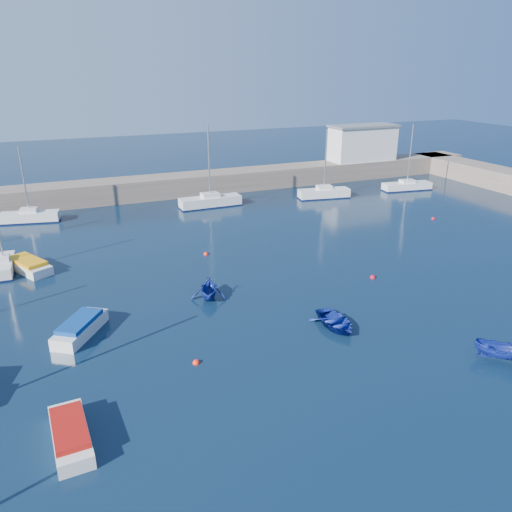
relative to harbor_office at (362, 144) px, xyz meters
name	(u,v)px	position (x,y,z in m)	size (l,w,h in m)	color
ground	(379,385)	(-30.00, -46.00, -5.10)	(220.00, 220.00, 0.00)	#0B1E33
back_wall	(170,186)	(-30.00, 0.00, -3.80)	(96.00, 4.50, 2.60)	#6F6155
right_arm	(501,179)	(14.00, -14.00, -3.80)	(4.50, 32.00, 2.60)	#6F6155
harbor_office	(362,144)	(0.00, 0.00, 0.00)	(10.00, 4.00, 5.00)	silver
sailboat_3	(5,265)	(-49.24, -20.48, -4.53)	(1.58, 4.90, 6.58)	silver
sailboat_5	(30,217)	(-47.25, -5.88, -4.46)	(6.35, 2.95, 8.19)	silver
sailboat_6	(210,201)	(-26.90, -7.51, -4.42)	(7.55, 2.25, 9.85)	silver
sailboat_7	(324,193)	(-11.92, -9.24, -4.44)	(6.89, 2.91, 8.85)	silver
sailboat_8	(407,186)	(0.97, -9.88, -4.53)	(7.05, 2.84, 8.91)	silver
motorboat_0	(70,434)	(-45.67, -44.12, -4.64)	(1.74, 4.45, 0.98)	silver
motorboat_1	(80,328)	(-44.38, -34.01, -4.58)	(3.86, 4.60, 1.10)	silver
motorboat_2	(28,265)	(-47.48, -20.99, -4.61)	(3.93, 5.31, 1.04)	silver
dinghy_center	(335,322)	(-28.83, -39.54, -4.72)	(2.62, 3.67, 0.76)	navy
dinghy_left	(209,288)	(-35.13, -32.09, -4.29)	(2.64, 3.06, 1.61)	navy
dinghy_right	(501,351)	(-22.02, -46.77, -4.51)	(1.14, 3.04, 1.17)	navy
buoy_0	(196,363)	(-38.52, -40.08, -5.10)	(0.45, 0.45, 0.45)	#FF240D
buoy_1	(373,278)	(-21.67, -33.71, -5.10)	(0.49, 0.49, 0.49)	#B00D20
buoy_3	(206,254)	(-32.52, -23.21, -5.10)	(0.47, 0.47, 0.47)	#FF240D
buoy_4	(433,219)	(-5.45, -22.48, -5.10)	(0.46, 0.46, 0.46)	#B00D20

